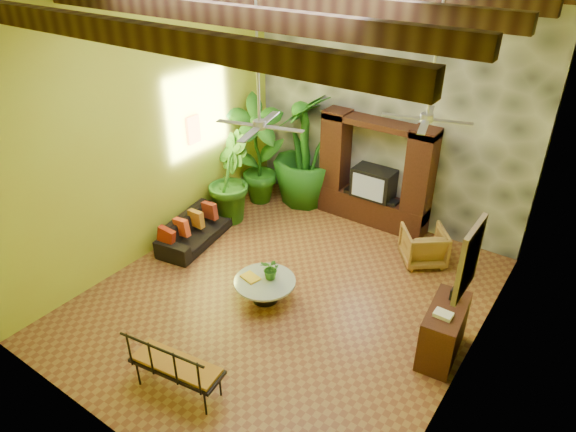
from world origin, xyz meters
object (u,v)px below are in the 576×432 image
Objects in this scene: entertainment_center at (374,181)px; coffee_table at (265,287)px; ceiling_fan_front at (259,111)px; tall_plant_b at (229,178)px; ceiling_fan_back at (429,104)px; wicker_armchair at (423,246)px; tall_plant_c at (305,149)px; side_console at (443,331)px; sofa at (197,228)px; iron_bench at (172,365)px; tall_plant_a at (257,152)px.

entertainment_center is 3.51m from coffee_table.
ceiling_fan_front is 3.90m from tall_plant_b.
ceiling_fan_front is (-0.20, -3.54, 2.44)m from entertainment_center.
entertainment_center is 2.29× the size of coffee_table.
ceiling_fan_front is at bearing -57.99° from coffee_table.
ceiling_fan_back reaches higher than wicker_armchair.
tall_plant_c is 2.36× the size of side_console.
sofa is (-4.13, -0.78, -3.13)m from ceiling_fan_back.
tall_plant_c reaches higher than entertainment_center.
side_console is at bearing -101.84° from sofa.
ceiling_fan_back reaches higher than coffee_table.
iron_bench reaches higher than sofa.
tall_plant_c is at bearing 60.53° from tall_plant_b.
iron_bench is at bearing -139.58° from side_console.
tall_plant_c is 1.87× the size of iron_bench.
ceiling_fan_back is at bearing -16.82° from tall_plant_a.
entertainment_center reaches higher than tall_plant_b.
wicker_armchair is at bearing 112.80° from side_console.
sofa is 2.96m from tall_plant_c.
iron_bench is (-1.54, -4.94, 0.20)m from wicker_armchair.
ceiling_fan_back is at bearing -29.76° from tall_plant_c.
wicker_armchair reaches higher than sofa.
tall_plant_a reaches higher than side_console.
sofa is at bearing 162.40° from coffee_table.
tall_plant_a reaches higher than wicker_armchair.
sofa is at bearing 171.74° from side_console.
ceiling_fan_back is 4.33m from tall_plant_c.
ceiling_fan_front is at bearing 19.51° from wicker_armchair.
ceiling_fan_back is 1.72× the size of side_console.
tall_plant_c reaches higher than wicker_armchair.
coffee_table is (2.28, -2.75, -0.97)m from tall_plant_a.
ceiling_fan_back reaches higher than tall_plant_a.
entertainment_center is 1.29× the size of ceiling_fan_front.
tall_plant_b reaches higher than sofa.
tall_plant_c reaches higher than sofa.
tall_plant_a reaches higher than entertainment_center.
tall_plant_a is 0.99m from tall_plant_b.
wicker_armchair reaches higher than coffee_table.
side_console is (2.85, 0.60, -2.97)m from ceiling_fan_front.
tall_plant_c is 2.44× the size of coffee_table.
tall_plant_b is at bearing 113.21° from iron_bench.
tall_plant_c is (-3.17, 0.75, 0.92)m from wicker_armchair.
ceiling_fan_back is 3.25m from wicker_armchair.
tall_plant_a reaches higher than coffee_table.
tall_plant_a is at bearing 150.75° from side_console.
tall_plant_a is at bearing 129.39° from ceiling_fan_front.
wicker_armchair is 5.18m from iron_bench.
ceiling_fan_front is 4.33m from tall_plant_c.
ceiling_fan_front is 1.00× the size of ceiling_fan_back.
coffee_table is 2.35m from iron_bench.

